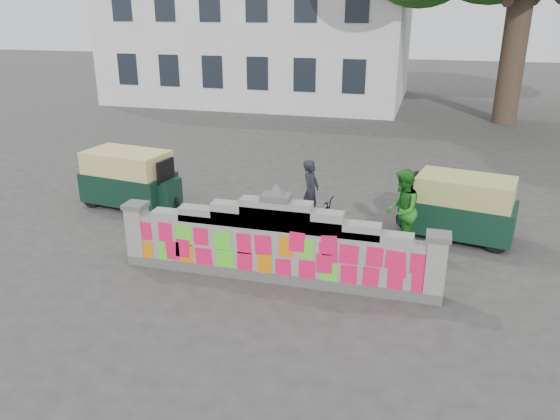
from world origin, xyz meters
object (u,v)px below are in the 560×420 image
at_px(cyclist_rider, 310,202).
at_px(rickshaw_left, 131,178).
at_px(pedestrian, 402,210).
at_px(rickshaw_right, 460,206).
at_px(cyclist_bike, 310,215).

bearing_deg(cyclist_rider, rickshaw_left, 93.12).
relative_size(pedestrian, rickshaw_right, 0.66).
distance_m(cyclist_bike, cyclist_rider, 0.32).
distance_m(cyclist_rider, pedestrian, 2.17).
bearing_deg(rickshaw_right, pedestrian, 50.19).
distance_m(cyclist_bike, rickshaw_left, 5.12).
bearing_deg(cyclist_bike, rickshaw_left, 93.12).
height_order(cyclist_bike, pedestrian, pedestrian).
xyz_separation_m(rickshaw_left, rickshaw_right, (8.49, 0.12, -0.02)).
distance_m(cyclist_bike, rickshaw_right, 3.49).
xyz_separation_m(cyclist_rider, pedestrian, (2.14, -0.37, 0.14)).
relative_size(rickshaw_left, rickshaw_right, 1.02).
bearing_deg(pedestrian, rickshaw_left, -94.89).
distance_m(cyclist_rider, rickshaw_right, 3.47).
height_order(cyclist_rider, rickshaw_right, cyclist_rider).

